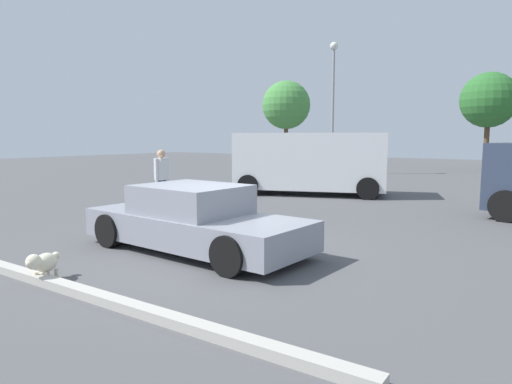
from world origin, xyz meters
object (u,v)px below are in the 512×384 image
(sedan_foreground, at_px, (194,221))
(light_post_near, at_px, (333,87))
(dog, at_px, (43,263))
(pedestrian, at_px, (162,174))
(van_white, at_px, (310,161))

(sedan_foreground, xyz_separation_m, light_post_near, (-5.36, 17.63, 4.30))
(dog, xyz_separation_m, pedestrian, (-3.36, 5.66, 0.76))
(sedan_foreground, xyz_separation_m, van_white, (-2.11, 8.72, 0.65))
(light_post_near, bearing_deg, sedan_foreground, -73.10)
(pedestrian, bearing_deg, van_white, -118.97)
(van_white, xyz_separation_m, pedestrian, (-1.83, -5.69, -0.17))
(van_white, relative_size, pedestrian, 3.30)
(van_white, bearing_deg, light_post_near, 90.40)
(dog, distance_m, light_post_near, 21.31)
(van_white, distance_m, pedestrian, 5.98)
(sedan_foreground, bearing_deg, dog, -98.86)
(sedan_foreground, distance_m, light_post_near, 18.92)
(dog, xyz_separation_m, van_white, (-1.53, 11.35, 0.93))
(dog, bearing_deg, van_white, 166.99)
(van_white, height_order, pedestrian, van_white)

